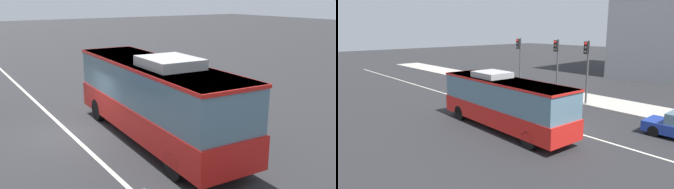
{
  "view_description": "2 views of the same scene",
  "coord_description": "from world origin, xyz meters",
  "views": [
    {
      "loc": [
        -14.76,
        4.46,
        5.56
      ],
      "look_at": [
        -2.25,
        -3.43,
        1.71
      ],
      "focal_mm": 40.5,
      "sensor_mm": 36.0,
      "label": 1
    },
    {
      "loc": [
        11.39,
        -14.78,
        6.14
      ],
      "look_at": [
        -2.86,
        -2.12,
        2.02
      ],
      "focal_mm": 32.92,
      "sensor_mm": 36.0,
      "label": 2
    }
  ],
  "objects": [
    {
      "name": "ground_plane",
      "position": [
        0.0,
        0.0,
        0.0
      ],
      "size": [
        160.0,
        160.0,
        0.0
      ],
      "primitive_type": "plane",
      "color": "#28282B"
    },
    {
      "name": "transit_bus",
      "position": [
        -2.41,
        -2.7,
        1.81
      ],
      "size": [
        10.08,
        2.86,
        3.46
      ],
      "rotation": [
        0.0,
        0.0,
        -0.04
      ],
      "color": "red",
      "rests_on": "ground_plane"
    },
    {
      "name": "lane_centre_line",
      "position": [
        0.0,
        0.0,
        0.01
      ],
      "size": [
        76.0,
        0.16,
        0.01
      ],
      "primitive_type": "cube",
      "color": "silver",
      "rests_on": "ground_plane"
    },
    {
      "name": "traffic_light_mid_block",
      "position": [
        -5.74,
        6.33,
        3.56
      ],
      "size": [
        0.32,
        0.62,
        5.2
      ],
      "rotation": [
        0.0,
        0.0,
        -1.57
      ],
      "color": "#47474C",
      "rests_on": "ground_plane"
    },
    {
      "name": "traffic_light_far_corner",
      "position": [
        -10.4,
        6.31,
        3.56
      ],
      "size": [
        0.33,
        0.62,
        5.2
      ],
      "rotation": [
        0.0,
        0.0,
        -1.61
      ],
      "color": "#47474C",
      "rests_on": "ground_plane"
    },
    {
      "name": "sedan_red",
      "position": [
        -9.55,
        1.67,
        0.72
      ],
      "size": [
        4.54,
        1.89,
        1.46
      ],
      "rotation": [
        0.0,
        0.0,
        3.16
      ],
      "color": "#B21919",
      "rests_on": "ground_plane"
    },
    {
      "name": "sidewalk_kerb",
      "position": [
        0.0,
        7.87,
        0.07
      ],
      "size": [
        80.0,
        3.88,
        0.14
      ],
      "primitive_type": "cube",
      "color": "#B2ADA3",
      "rests_on": "ground_plane"
    },
    {
      "name": "traffic_light_near_corner",
      "position": [
        -2.48,
        6.05,
        3.56
      ],
      "size": [
        0.32,
        0.62,
        5.2
      ],
      "rotation": [
        0.0,
        0.0,
        -1.58
      ],
      "color": "#47474C",
      "rests_on": "ground_plane"
    }
  ]
}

